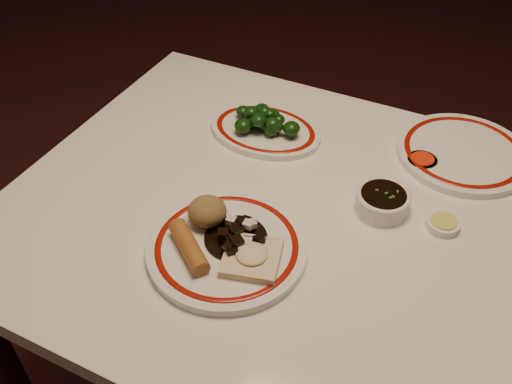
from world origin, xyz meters
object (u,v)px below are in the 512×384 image
Objects in this scene: main_plate at (227,248)px; rice_mound at (207,211)px; stirfry_heap at (239,236)px; broccoli_pile at (264,120)px; soy_bowl at (382,202)px; spring_roll at (189,247)px; broccoli_plate at (265,131)px; dining_table at (307,251)px; fried_wonton at (252,257)px.

main_plate is 0.08m from rice_mound.
broccoli_pile reaches higher than stirfry_heap.
rice_mound reaches higher than soy_bowl.
main_plate is 2.65× the size of spring_roll.
broccoli_plate is at bearing 158.01° from soy_bowl.
stirfry_heap is at bearing -72.31° from broccoli_plate.
dining_table is 0.28m from spring_roll.
fried_wonton is at bearing -13.51° from main_plate.
main_plate is at bearing -133.40° from soy_bowl.
fried_wonton is 0.29m from soy_bowl.
spring_roll is at bearing -83.01° from rice_mound.
broccoli_plate is at bearing 104.67° from main_plate.
broccoli_pile is (-0.20, 0.21, 0.13)m from dining_table.
spring_roll reaches higher than soy_bowl.
broccoli_plate is (-0.20, 0.21, 0.10)m from dining_table.
broccoli_pile is (-0.10, 0.35, 0.03)m from main_plate.
rice_mound is at bearing 148.26° from main_plate.
rice_mound is (-0.16, -0.11, 0.14)m from dining_table.
soy_bowl is at bearing 56.60° from fried_wonton.
soy_bowl is (0.31, -0.13, 0.01)m from broccoli_plate.
rice_mound is at bearing -145.16° from soy_bowl.
rice_mound is at bearing -146.68° from dining_table.
broccoli_plate is (-0.09, 0.36, -0.00)m from main_plate.
rice_mound is 0.32m from broccoli_pile.
spring_roll is at bearing -83.83° from broccoli_plate.
fried_wonton is at bearing -35.82° from spring_roll.
soy_bowl is at bearing 46.60° from main_plate.
soy_bowl is at bearing 34.84° from rice_mound.
fried_wonton is 1.02× the size of stirfry_heap.
soy_bowl is (0.22, 0.23, 0.01)m from main_plate.
fried_wonton is (0.06, -0.01, 0.02)m from main_plate.
rice_mound is at bearing -84.04° from broccoli_plate.
spring_roll is 0.11m from fried_wonton.
spring_roll is at bearing -133.89° from stirfry_heap.
rice_mound reaches higher than spring_roll.
main_plate is 2.71× the size of stirfry_heap.
spring_roll is at bearing -163.20° from fried_wonton.
rice_mound reaches higher than stirfry_heap.
main_plate is 1.22× the size of broccoli_plate.
stirfry_heap reaches higher than dining_table.
broccoli_pile is (-0.04, 0.32, -0.00)m from rice_mound.
broccoli_plate is at bearing 112.10° from fried_wonton.
spring_roll is 0.41m from broccoli_plate.
spring_roll is at bearing -83.42° from broccoli_pile.
broccoli_pile is (-0.05, 0.40, 0.01)m from spring_roll.
spring_roll is (0.01, -0.08, -0.01)m from rice_mound.
spring_roll is (-0.05, -0.05, 0.02)m from main_plate.
broccoli_plate is at bearing 132.96° from dining_table.
fried_wonton is at bearing -123.40° from soy_bowl.
broccoli_pile is at bearing 133.89° from dining_table.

